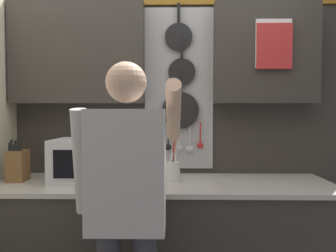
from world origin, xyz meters
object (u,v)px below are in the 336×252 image
at_px(knife_block, 18,165).
at_px(utensil_crock, 173,168).
at_px(microwave, 89,160).
at_px(person, 127,196).

relative_size(knife_block, utensil_crock, 0.81).
bearing_deg(microwave, knife_block, 179.94).
bearing_deg(knife_block, person, -34.92).
bearing_deg(utensil_crock, microwave, -179.87).
bearing_deg(microwave, utensil_crock, 0.13).
distance_m(microwave, utensil_crock, 0.56).
xyz_separation_m(knife_block, person, (0.82, -0.57, -0.06)).
height_order(microwave, knife_block, same).
bearing_deg(person, utensil_crock, 68.52).
relative_size(knife_block, person, 0.17).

